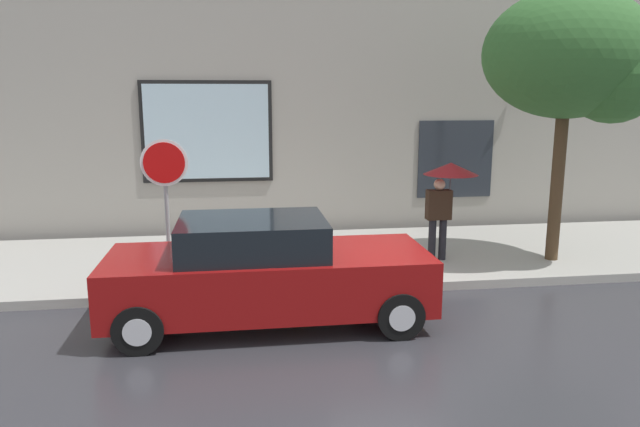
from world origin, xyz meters
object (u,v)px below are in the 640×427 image
at_px(pedestrian_with_umbrella, 447,182).
at_px(stop_sign, 165,182).
at_px(street_tree, 577,59).
at_px(fire_hydrant, 297,247).
at_px(parked_car, 266,272).

distance_m(pedestrian_with_umbrella, stop_sign, 4.99).
bearing_deg(street_tree, fire_hydrant, 178.14).
xyz_separation_m(parked_car, fire_hydrant, (0.65, 2.11, -0.21)).
bearing_deg(pedestrian_with_umbrella, street_tree, -9.04).
distance_m(parked_car, fire_hydrant, 2.22).
distance_m(fire_hydrant, stop_sign, 2.54).
bearing_deg(street_tree, pedestrian_with_umbrella, 170.96).
bearing_deg(pedestrian_with_umbrella, parked_car, -146.24).
bearing_deg(fire_hydrant, parked_car, -107.06).
xyz_separation_m(parked_car, pedestrian_with_umbrella, (3.43, 2.30, 0.87)).
bearing_deg(fire_hydrant, street_tree, -1.86).
xyz_separation_m(parked_car, street_tree, (5.58, 1.95, 3.05)).
relative_size(pedestrian_with_umbrella, stop_sign, 0.78).
bearing_deg(street_tree, stop_sign, -178.53).
bearing_deg(parked_car, fire_hydrant, 72.94).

